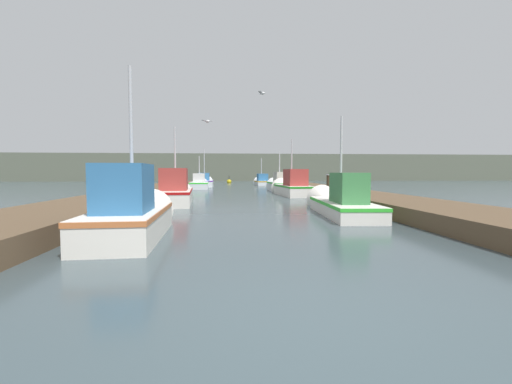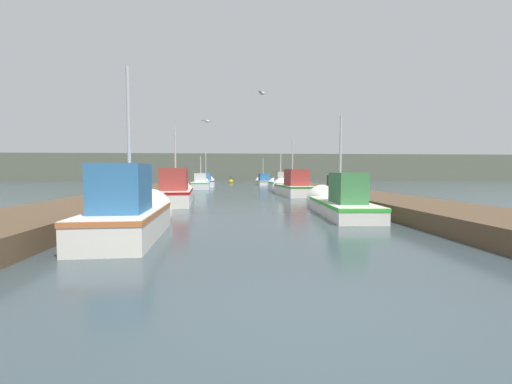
{
  "view_description": "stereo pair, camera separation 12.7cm",
  "coord_description": "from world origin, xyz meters",
  "views": [
    {
      "loc": [
        -0.84,
        -3.15,
        1.48
      ],
      "look_at": [
        0.5,
        12.5,
        0.56
      ],
      "focal_mm": 24.0,
      "sensor_mm": 36.0,
      "label": 1
    },
    {
      "loc": [
        -0.71,
        -3.16,
        1.48
      ],
      "look_at": [
        0.5,
        12.5,
        0.56
      ],
      "focal_mm": 24.0,
      "sensor_mm": 36.0,
      "label": 2
    }
  ],
  "objects": [
    {
      "name": "dock_left",
      "position": [
        -5.63,
        16.0,
        0.24
      ],
      "size": [
        2.91,
        40.0,
        0.47
      ],
      "color": "brown",
      "rests_on": "ground_plane"
    },
    {
      "name": "mooring_piling_1",
      "position": [
        -4.1,
        39.52,
        0.69
      ],
      "size": [
        0.24,
        0.24,
        1.37
      ],
      "color": "#473523",
      "rests_on": "ground_plane"
    },
    {
      "name": "seagull_lead",
      "position": [
        -1.66,
        12.14,
        3.7
      ],
      "size": [
        0.55,
        0.34,
        0.12
      ],
      "rotation": [
        0.0,
        0.0,
        0.44
      ],
      "color": "white"
    },
    {
      "name": "dock_right",
      "position": [
        5.63,
        16.0,
        0.24
      ],
      "size": [
        2.91,
        40.0,
        0.47
      ],
      "color": "brown",
      "rests_on": "ground_plane"
    },
    {
      "name": "fishing_boat_6",
      "position": [
        -3.08,
        31.9,
        0.44
      ],
      "size": [
        1.79,
        4.74,
        4.24
      ],
      "rotation": [
        0.0,
        0.0,
        0.01
      ],
      "color": "silver",
      "rests_on": "ground_plane"
    },
    {
      "name": "fishing_boat_7",
      "position": [
        3.11,
        35.84,
        0.42
      ],
      "size": [
        1.55,
        4.9,
        3.44
      ],
      "rotation": [
        0.0,
        0.0,
        0.04
      ],
      "color": "silver",
      "rests_on": "ground_plane"
    },
    {
      "name": "fishing_boat_4",
      "position": [
        3.23,
        23.1,
        0.51
      ],
      "size": [
        1.52,
        5.29,
        3.37
      ],
      "rotation": [
        0.0,
        0.0,
        0.02
      ],
      "color": "silver",
      "rests_on": "ground_plane"
    },
    {
      "name": "fishing_boat_2",
      "position": [
        -3.25,
        13.27,
        0.53
      ],
      "size": [
        1.83,
        5.5,
        3.93
      ],
      "rotation": [
        0.0,
        0.0,
        0.07
      ],
      "color": "silver",
      "rests_on": "ground_plane"
    },
    {
      "name": "ground_plane",
      "position": [
        0.0,
        0.0,
        0.0
      ],
      "size": [
        200.0,
        200.0,
        0.0
      ],
      "color": "#38474C"
    },
    {
      "name": "fishing_boat_0",
      "position": [
        -3.01,
        5.0,
        0.53
      ],
      "size": [
        1.57,
        4.59,
        4.21
      ],
      "rotation": [
        0.0,
        0.0,
        0.04
      ],
      "color": "silver",
      "rests_on": "ground_plane"
    },
    {
      "name": "mooring_piling_0",
      "position": [
        4.12,
        13.05,
        0.69
      ],
      "size": [
        0.3,
        0.3,
        1.36
      ],
      "color": "#473523",
      "rests_on": "ground_plane"
    },
    {
      "name": "fishing_boat_3",
      "position": [
        3.26,
        18.51,
        0.53
      ],
      "size": [
        1.91,
        5.53,
        3.96
      ],
      "rotation": [
        0.0,
        0.0,
        0.07
      ],
      "color": "silver",
      "rests_on": "ground_plane"
    },
    {
      "name": "channel_buoy",
      "position": [
        -0.52,
        42.74,
        0.17
      ],
      "size": [
        0.62,
        0.62,
        1.12
      ],
      "color": "gold",
      "rests_on": "ground_plane"
    },
    {
      "name": "distant_shore_ridge",
      "position": [
        0.0,
        60.03,
        2.22
      ],
      "size": [
        120.0,
        16.0,
        4.44
      ],
      "color": "#565B4C",
      "rests_on": "ground_plane"
    },
    {
      "name": "seagull_1",
      "position": [
        0.75,
        12.19,
        4.97
      ],
      "size": [
        0.42,
        0.51,
        0.12
      ],
      "rotation": [
        0.0,
        0.0,
        0.93
      ],
      "color": "white"
    },
    {
      "name": "fishing_boat_1",
      "position": [
        3.16,
        8.84,
        0.4
      ],
      "size": [
        1.77,
        5.85,
        3.84
      ],
      "rotation": [
        0.0,
        0.0,
        -0.07
      ],
      "color": "silver",
      "rests_on": "ground_plane"
    },
    {
      "name": "fishing_boat_5",
      "position": [
        -3.28,
        27.79,
        0.42
      ],
      "size": [
        1.72,
        4.82,
        3.33
      ],
      "rotation": [
        0.0,
        0.0,
        0.04
      ],
      "color": "silver",
      "rests_on": "ground_plane"
    }
  ]
}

